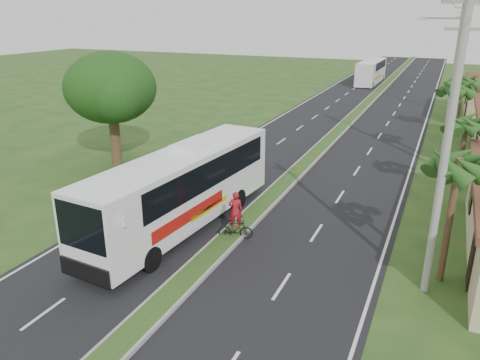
% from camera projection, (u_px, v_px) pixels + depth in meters
% --- Properties ---
extents(ground, '(180.00, 180.00, 0.00)m').
position_uv_depth(ground, '(201.00, 267.00, 19.21)').
color(ground, '#21471A').
rests_on(ground, ground).
extents(road_asphalt, '(14.00, 160.00, 0.02)m').
position_uv_depth(road_asphalt, '(324.00, 146.00, 36.38)').
color(road_asphalt, black).
rests_on(road_asphalt, ground).
extents(median_strip, '(1.20, 160.00, 0.18)m').
position_uv_depth(median_strip, '(324.00, 145.00, 36.35)').
color(median_strip, gray).
rests_on(median_strip, ground).
extents(lane_edge_left, '(0.12, 160.00, 0.01)m').
position_uv_depth(lane_edge_left, '(245.00, 137.00, 38.95)').
color(lane_edge_left, silver).
rests_on(lane_edge_left, ground).
extents(lane_edge_right, '(0.12, 160.00, 0.01)m').
position_uv_depth(lane_edge_right, '(415.00, 157.00, 33.82)').
color(lane_edge_right, silver).
rests_on(lane_edge_right, ground).
extents(palm_verge_a, '(2.40, 2.40, 5.45)m').
position_uv_depth(palm_verge_a, '(459.00, 165.00, 16.73)').
color(palm_verge_a, '#473321').
rests_on(palm_verge_a, ground).
extents(palm_verge_b, '(2.40, 2.40, 5.05)m').
position_uv_depth(palm_verge_b, '(467.00, 124.00, 24.44)').
color(palm_verge_b, '#473321').
rests_on(palm_verge_b, ground).
extents(palm_verge_c, '(2.40, 2.40, 5.85)m').
position_uv_depth(palm_verge_c, '(457.00, 89.00, 30.41)').
color(palm_verge_c, '#473321').
rests_on(palm_verge_c, ground).
extents(palm_verge_d, '(2.40, 2.40, 5.25)m').
position_uv_depth(palm_verge_d, '(464.00, 81.00, 38.15)').
color(palm_verge_d, '#473321').
rests_on(palm_verge_d, ground).
extents(shade_tree, '(6.30, 6.00, 7.54)m').
position_uv_depth(shade_tree, '(110.00, 90.00, 30.73)').
color(shade_tree, '#473321').
rests_on(shade_tree, ground).
extents(utility_pole_a, '(1.60, 0.28, 11.00)m').
position_uv_depth(utility_pole_a, '(447.00, 145.00, 15.74)').
color(utility_pole_a, gray).
rests_on(utility_pole_a, ground).
extents(utility_pole_b, '(3.20, 0.28, 12.00)m').
position_uv_depth(utility_pole_b, '(454.00, 73.00, 29.30)').
color(utility_pole_b, gray).
rests_on(utility_pole_b, ground).
extents(utility_pole_c, '(1.60, 0.28, 11.00)m').
position_uv_depth(utility_pole_c, '(456.00, 56.00, 46.66)').
color(utility_pole_c, gray).
rests_on(utility_pole_c, ground).
extents(utility_pole_d, '(1.60, 0.28, 10.50)m').
position_uv_depth(utility_pole_d, '(457.00, 46.00, 63.92)').
color(utility_pole_d, gray).
rests_on(utility_pole_d, ground).
extents(coach_bus_main, '(3.64, 12.63, 4.03)m').
position_uv_depth(coach_bus_main, '(183.00, 185.00, 22.04)').
color(coach_bus_main, white).
rests_on(coach_bus_main, ground).
extents(coach_bus_far, '(2.60, 11.13, 3.23)m').
position_uv_depth(coach_bus_far, '(371.00, 70.00, 67.27)').
color(coach_bus_far, white).
rests_on(coach_bus_far, ground).
extents(motorcyclist, '(1.66, 0.93, 2.34)m').
position_uv_depth(motorcyclist, '(236.00, 222.00, 21.31)').
color(motorcyclist, black).
rests_on(motorcyclist, ground).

